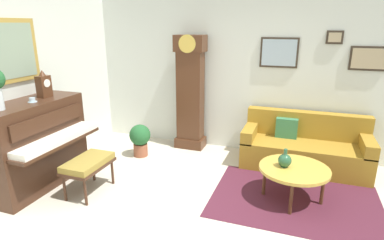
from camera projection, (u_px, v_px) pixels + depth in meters
The scene contains 13 objects.
ground_plane at pixel (185, 220), 3.77m from camera, with size 6.40×6.00×0.10m, color beige.
wall_left at pixel (1, 86), 4.17m from camera, with size 0.13×4.90×2.80m.
wall_back at pixel (234, 71), 5.50m from camera, with size 5.30×0.13×2.80m.
area_rug at pixel (295, 201), 4.08m from camera, with size 2.10×1.50×0.01m, color #4C1E2D.
piano at pixel (35, 144), 4.34m from camera, with size 0.87×1.44×1.21m.
piano_bench at pixel (88, 164), 4.19m from camera, with size 0.42×0.70×0.48m.
grandfather_clock at pixel (190, 96), 5.62m from camera, with size 0.52×0.34×2.03m.
couch at pixel (304, 148), 5.01m from camera, with size 1.90×0.80×0.84m.
coffee_table at pixel (294, 170), 4.00m from camera, with size 0.88×0.88×0.45m.
mantel_clock at pixel (44, 85), 4.38m from camera, with size 0.13×0.18×0.38m.
teacup at pixel (32, 100), 4.14m from camera, with size 0.12×0.12×0.06m.
green_jug at pixel (285, 160), 4.00m from camera, with size 0.17×0.17×0.24m.
potted_plant at pixel (140, 138), 5.40m from camera, with size 0.36×0.36×0.56m.
Camera 1 is at (1.16, -3.04, 2.19)m, focal length 29.53 mm.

